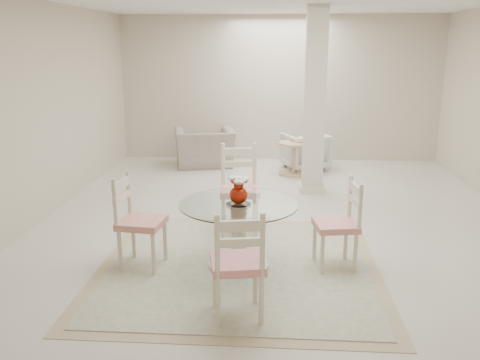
# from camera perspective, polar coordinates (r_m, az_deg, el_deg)

# --- Properties ---
(ground) EXTENTS (7.00, 7.00, 0.00)m
(ground) POSITION_cam_1_polar(r_m,az_deg,el_deg) (6.56, 4.39, -4.28)
(ground) COLOR silver
(ground) RESTS_ON ground
(room_shell) EXTENTS (6.02, 7.02, 2.71)m
(room_shell) POSITION_cam_1_polar(r_m,az_deg,el_deg) (6.20, 4.73, 12.12)
(room_shell) COLOR beige
(room_shell) RESTS_ON ground
(column) EXTENTS (0.30, 0.30, 2.70)m
(column) POSITION_cam_1_polar(r_m,az_deg,el_deg) (7.56, 8.38, 8.68)
(column) COLOR beige
(column) RESTS_ON ground
(area_rug) EXTENTS (2.78, 2.78, 0.02)m
(area_rug) POSITION_cam_1_polar(r_m,az_deg,el_deg) (5.16, -0.16, -9.65)
(area_rug) COLOR tan
(area_rug) RESTS_ON ground
(dining_table) EXTENTS (1.16, 1.16, 0.67)m
(dining_table) POSITION_cam_1_polar(r_m,az_deg,el_deg) (5.03, -0.16, -6.21)
(dining_table) COLOR beige
(dining_table) RESTS_ON ground
(red_vase) EXTENTS (0.21, 0.20, 0.27)m
(red_vase) POSITION_cam_1_polar(r_m,az_deg,el_deg) (4.88, -0.15, -1.14)
(red_vase) COLOR #A11704
(red_vase) RESTS_ON dining_table
(dining_chair_east) EXTENTS (0.45, 0.45, 0.99)m
(dining_chair_east) POSITION_cam_1_polar(r_m,az_deg,el_deg) (5.07, 11.42, -4.16)
(dining_chair_east) COLOR #F2E5C7
(dining_chair_east) RESTS_ON ground
(dining_chair_north) EXTENTS (0.50, 0.50, 1.14)m
(dining_chair_north) POSITION_cam_1_polar(r_m,az_deg,el_deg) (5.92, -0.09, -0.26)
(dining_chair_north) COLOR #ECE4C2
(dining_chair_north) RESTS_ON ground
(dining_chair_west) EXTENTS (0.46, 0.46, 1.04)m
(dining_chair_west) POSITION_cam_1_polar(r_m,az_deg,el_deg) (5.08, -11.72, -3.81)
(dining_chair_west) COLOR beige
(dining_chair_west) RESTS_ON ground
(dining_chair_south) EXTENTS (0.49, 0.49, 1.04)m
(dining_chair_south) POSITION_cam_1_polar(r_m,az_deg,el_deg) (4.01, -0.19, -8.66)
(dining_chair_south) COLOR beige
(dining_chair_south) RESTS_ON ground
(recliner_taupe) EXTENTS (1.22, 1.12, 0.68)m
(recliner_taupe) POSITION_cam_1_polar(r_m,az_deg,el_deg) (9.30, -4.02, 3.65)
(recliner_taupe) COLOR gray
(recliner_taupe) RESTS_ON ground
(armchair_white) EXTENTS (0.93, 0.94, 0.65)m
(armchair_white) POSITION_cam_1_polar(r_m,az_deg,el_deg) (9.10, 7.33, 3.23)
(armchair_white) COLOR silver
(armchair_white) RESTS_ON ground
(side_table) EXTENTS (0.53, 0.53, 0.56)m
(side_table) POSITION_cam_1_polar(r_m,az_deg,el_deg) (8.72, 6.07, 2.28)
(side_table) COLOR #D7BC84
(side_table) RESTS_ON ground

